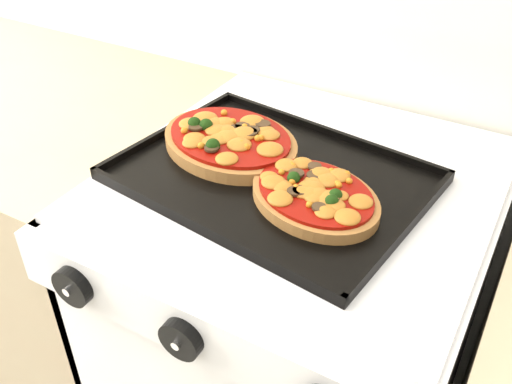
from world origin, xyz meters
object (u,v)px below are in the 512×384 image
Objects in this scene: stove at (293,358)px; pizza_left at (230,139)px; pizza_right at (315,195)px; baking_tray at (272,175)px.

pizza_left reaches higher than stove.
pizza_left reaches higher than pizza_right.
pizza_right reaches higher than stove.
pizza_right is (0.05, -0.07, 0.48)m from stove.
pizza_left reaches higher than baking_tray.
stove is 1.99× the size of baking_tray.
stove is at bearing 125.25° from pizza_right.
stove is 0.47m from baking_tray.
baking_tray is at bearing -132.92° from stove.
stove is 0.50m from pizza_left.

